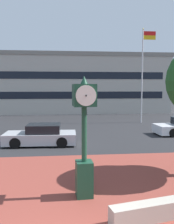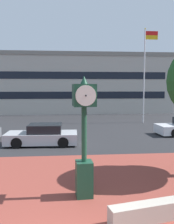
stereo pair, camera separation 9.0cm
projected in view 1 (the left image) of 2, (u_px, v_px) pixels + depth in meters
name	position (u px, v px, depth m)	size (l,w,h in m)	color
plaza_brick_paving	(61.00, 219.00, 6.54)	(44.00, 12.27, 0.01)	brown
planter_wall	(165.00, 209.00, 6.62)	(3.20, 0.40, 0.50)	#ADA393
street_clock	(84.00, 135.00, 7.73)	(0.74, 0.81, 3.90)	#19422D
car_street_distant	(41.00, 136.00, 14.96)	(4.39, 2.04, 1.28)	#B7BABF
flagpole_primary	(143.00, 70.00, 23.89)	(1.33, 0.14, 9.20)	silver
civic_building	(71.00, 84.00, 35.82)	(26.74, 10.25, 8.01)	#B2ADA3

